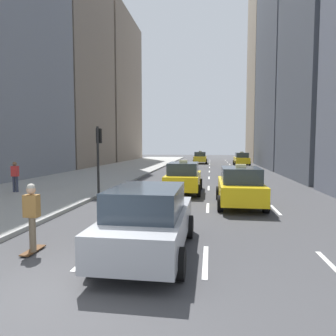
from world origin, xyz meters
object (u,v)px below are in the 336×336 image
at_px(taxi_lead, 184,177).
at_px(pedestrian_mid_block, 15,175).
at_px(taxi_second, 240,186).
at_px(skateboarder, 32,215).
at_px(taxi_fourth, 200,158).
at_px(taxi_third, 242,159).
at_px(traffic_light_pole, 99,151).
at_px(sedan_black_near, 149,220).

xyz_separation_m(taxi_lead, pedestrian_mid_block, (-9.01, -1.96, 0.19)).
bearing_deg(taxi_second, skateboarder, -130.59).
bearing_deg(taxi_second, taxi_fourth, 95.18).
xyz_separation_m(taxi_lead, taxi_third, (5.60, 23.90, 0.00)).
height_order(taxi_third, traffic_light_pole, traffic_light_pole).
bearing_deg(pedestrian_mid_block, traffic_light_pole, -8.65).
relative_size(taxi_third, pedestrian_mid_block, 2.67).
bearing_deg(traffic_light_pole, sedan_black_near, -60.49).
bearing_deg(sedan_black_near, traffic_light_pole, 119.51).
bearing_deg(skateboarder, taxi_fourth, 85.57).
distance_m(taxi_third, skateboarder, 34.94).
bearing_deg(taxi_third, taxi_second, -95.87).
height_order(sedan_black_near, traffic_light_pole, traffic_light_pole).
xyz_separation_m(taxi_third, pedestrian_mid_block, (-14.61, -25.86, 0.19)).
bearing_deg(sedan_black_near, taxi_fourth, 90.00).
distance_m(taxi_fourth, sedan_black_near, 37.28).
relative_size(pedestrian_mid_block, traffic_light_pole, 0.46).
height_order(taxi_fourth, pedestrian_mid_block, taxi_fourth).
bearing_deg(taxi_lead, taxi_second, -49.85).
height_order(taxi_second, taxi_third, same).
height_order(skateboarder, pedestrian_mid_block, pedestrian_mid_block).
distance_m(taxi_lead, sedan_black_near, 9.70).
bearing_deg(taxi_lead, taxi_fourth, 90.00).
relative_size(taxi_third, sedan_black_near, 1.00).
xyz_separation_m(taxi_third, taxi_fourth, (-5.60, 3.68, 0.00)).
relative_size(taxi_second, taxi_fourth, 1.00).
relative_size(sedan_black_near, pedestrian_mid_block, 2.68).
height_order(taxi_second, taxi_fourth, same).
bearing_deg(pedestrian_mid_block, taxi_lead, 12.25).
xyz_separation_m(taxi_second, taxi_fourth, (-2.80, 30.90, 0.00)).
bearing_deg(skateboarder, taxi_third, 75.90).
distance_m(taxi_lead, taxi_fourth, 27.58).
distance_m(taxi_second, sedan_black_near, 6.97).
bearing_deg(skateboarder, sedan_black_near, 5.51).
height_order(taxi_third, taxi_fourth, same).
distance_m(taxi_third, pedestrian_mid_block, 29.70).
distance_m(taxi_second, traffic_light_pole, 6.95).
bearing_deg(pedestrian_mid_block, taxi_third, 60.53).
xyz_separation_m(taxi_fourth, skateboarder, (-2.91, -37.56, 0.08)).
bearing_deg(traffic_light_pole, taxi_lead, 34.61).
xyz_separation_m(taxi_second, pedestrian_mid_block, (-11.81, 1.36, 0.19)).
distance_m(taxi_third, taxi_fourth, 6.70).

